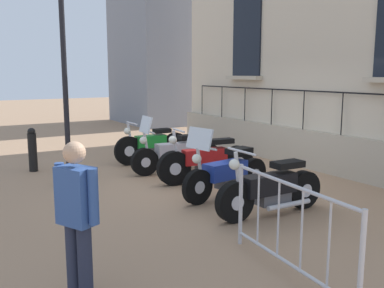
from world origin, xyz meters
TOP-DOWN VIEW (x-y plane):
  - ground_plane at (0.00, 0.00)m, footprint 60.00×60.00m
  - building_facade at (-2.91, -0.00)m, footprint 0.82×10.37m
  - motorcycle_green at (0.27, -2.24)m, footprint 1.96×0.60m
  - motorcycle_silver at (0.27, -1.05)m, footprint 2.13×0.64m
  - motorcycle_red at (0.15, 0.00)m, footprint 2.12×0.60m
  - motorcycle_blue at (0.44, 1.10)m, footprint 2.01×0.68m
  - motorcycle_black at (0.43, 2.26)m, footprint 1.98×0.65m
  - lamppost at (2.61, -1.11)m, footprint 0.40×0.40m
  - crowd_barrier at (1.63, 3.91)m, footprint 0.26×2.02m
  - bollard at (2.96, -2.77)m, footprint 0.19×0.19m
  - pedestrian_standing at (3.71, 3.25)m, footprint 0.35×0.49m
  - distant_building at (-4.03, -10.05)m, footprint 3.46×4.19m

SIDE VIEW (x-z plane):
  - ground_plane at x=0.00m, z-range 0.00..0.00m
  - motorcycle_black at x=0.43m, z-range -0.13..0.94m
  - motorcycle_silver at x=0.27m, z-range -0.23..1.05m
  - motorcycle_red at x=0.15m, z-range -0.14..0.96m
  - motorcycle_blue at x=0.44m, z-range -0.22..1.07m
  - motorcycle_green at x=0.27m, z-range -0.09..0.94m
  - bollard at x=2.96m, z-range 0.00..0.98m
  - crowd_barrier at x=1.63m, z-range 0.04..1.09m
  - pedestrian_standing at x=3.71m, z-range 0.09..1.66m
  - lamppost at x=2.61m, z-range 0.62..4.70m
  - building_facade at x=-2.91m, z-range -0.12..6.28m
  - distant_building at x=-4.03m, z-range 0.00..6.86m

